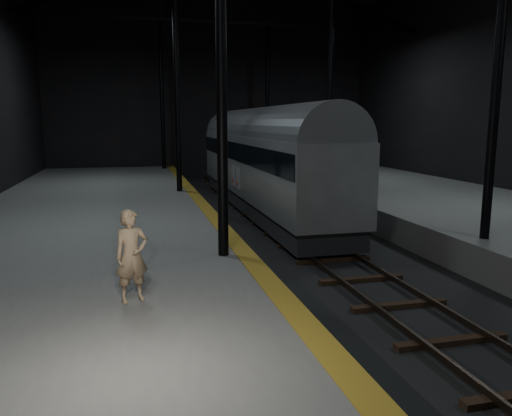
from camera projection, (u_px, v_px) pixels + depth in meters
name	position (u px, v px, depth m)	size (l,w,h in m)	color
ground	(311.00, 246.00, 17.42)	(44.00, 44.00, 0.00)	black
platform_left	(84.00, 245.00, 15.57)	(9.00, 43.80, 1.00)	#565653
platform_right	(496.00, 222.00, 19.10)	(9.00, 43.80, 1.00)	#565653
tactile_strip	(219.00, 223.00, 16.49)	(0.50, 43.80, 0.01)	olive
track	(311.00, 244.00, 17.41)	(2.40, 43.00, 0.24)	#3F3328
train	(262.00, 156.00, 23.47)	(2.72, 18.11, 4.84)	#94969B
woman	(132.00, 256.00, 9.18)	(0.63, 0.41, 1.73)	#9C8060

